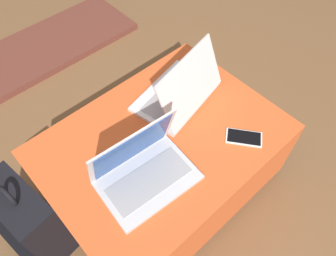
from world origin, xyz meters
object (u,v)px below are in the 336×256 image
object	(u,v)px
cell_phone	(244,138)
backpack	(29,221)
laptop_far	(181,92)
laptop_near	(143,169)

from	to	relation	value
cell_phone	backpack	bearing A→B (deg)	116.90
laptop_far	cell_phone	distance (m)	0.33
backpack	laptop_far	bearing A→B (deg)	77.28
laptop_far	cell_phone	xyz separation A→B (m)	(0.05, -0.33, -0.05)
laptop_near	laptop_far	size ratio (longest dim) A/B	0.88
laptop_near	backpack	distance (m)	0.56
cell_phone	backpack	size ratio (longest dim) A/B	0.33
laptop_far	backpack	xyz separation A→B (m)	(-0.79, 0.07, -0.27)
laptop_near	cell_phone	world-z (taller)	laptop_near
cell_phone	backpack	xyz separation A→B (m)	(-0.83, 0.40, -0.22)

